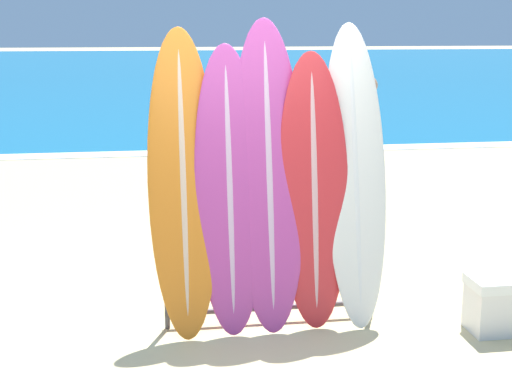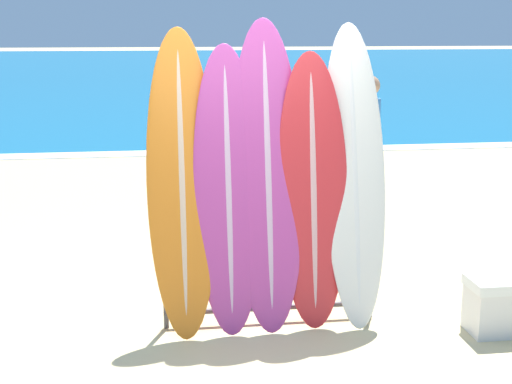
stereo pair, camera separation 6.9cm
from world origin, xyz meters
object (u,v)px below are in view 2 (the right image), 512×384
Objects in this scene: surfboard_slot_2 at (268,175)px; person_mid_beach at (368,142)px; surfboard_slot_1 at (228,189)px; surfboard_slot_3 at (313,191)px; person_near_water at (213,155)px; surfboard_slot_0 at (182,182)px; surfboard_slot_4 at (354,175)px; surfboard_rack at (270,267)px; cooler_box at (507,305)px.

person_mid_beach is at bearing 60.13° from surfboard_slot_2.
surfboard_slot_2 is (0.31, 0.02, 0.10)m from surfboard_slot_1.
surfboard_slot_3 is 1.26× the size of person_near_water.
surfboard_slot_4 reaches higher than surfboard_slot_0.
surfboard_rack is 0.79× the size of surfboard_slot_3.
surfboard_slot_2 is at bearing -1.21° from surfboard_slot_0.
surfboard_slot_4 is 2.60m from person_near_water.
person_mid_beach reaches higher than person_near_water.
surfboard_slot_2 is at bearing 112.28° from surfboard_rack.
person_near_water is at bearing 124.80° from cooler_box.
cooler_box is (0.10, -3.43, -0.73)m from person_mid_beach.
surfboard_rack is 0.77× the size of surfboard_slot_1.
surfboard_slot_2 reaches higher than surfboard_rack.
surfboard_slot_2 is 1.12× the size of surfboard_slot_3.
person_near_water is at bearing 95.56° from surfboard_rack.
surfboard_slot_4 is at bearing -0.20° from surfboard_slot_0.
surfboard_slot_2 reaches higher than person_near_water.
surfboard_slot_1 reaches higher than surfboard_rack.
person_near_water is 0.97× the size of person_mid_beach.
surfboard_slot_0 is 1.37× the size of person_near_water.
surfboard_slot_2 is at bearing 165.27° from cooler_box.
surfboard_rack is 2.53m from person_near_water.
person_near_water is at bearing -151.97° from person_mid_beach.
surfboard_slot_4 is at bearing 7.80° from surfboard_slot_3.
surfboard_slot_4 is (1.00, 0.03, 0.08)m from surfboard_slot_1.
surfboard_slot_3 is (0.35, -0.04, -0.13)m from surfboard_slot_2.
surfboard_slot_2 is 1.41× the size of person_near_water.
surfboard_slot_4 reaches higher than surfboard_slot_3.
surfboard_slot_1 is 1.30× the size of person_near_water.
person_mid_beach is at bearing 60.71° from surfboard_rack.
surfboard_slot_4 reaches higher than surfboard_rack.
surfboard_rack is at bearing -4.65° from surfboard_slot_0.
surfboard_slot_0 is 0.99× the size of surfboard_slot_4.
surfboard_slot_0 is 0.36m from surfboard_slot_1.
cooler_box is at bearing -13.63° from surfboard_rack.
surfboard_rack is 1.85m from cooler_box.
surfboard_slot_3 is at bearing -6.11° from surfboard_slot_2.
surfboard_slot_3 is (0.33, 0.00, 0.60)m from surfboard_rack.
surfboard_rack is 0.69m from surfboard_slot_3.
cooler_box is at bearing -14.73° from surfboard_slot_2.
surfboard_slot_2 is 1.02× the size of surfboard_slot_4.
surfboard_slot_1 is (0.35, -0.04, -0.06)m from surfboard_slot_0.
surfboard_rack is at bearing -67.72° from surfboard_slot_2.
surfboard_slot_1 is 3.59m from person_mid_beach.
surfboard_slot_3 is 1.73m from cooler_box.
surfboard_slot_4 is 3.12m from person_mid_beach.
surfboard_slot_2 is at bearing -179.23° from surfboard_slot_4.
surfboard_slot_4 is 1.54m from cooler_box.
cooler_box is at bearing -12.09° from surfboard_slot_1.
surfboard_slot_3 reaches higher than person_mid_beach.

